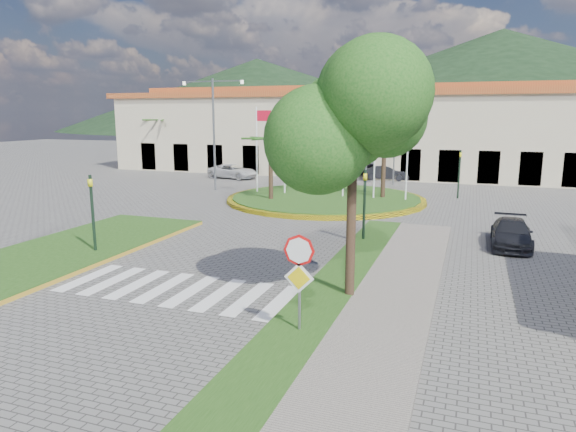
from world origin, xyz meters
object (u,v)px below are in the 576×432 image
(car_side_right, at_px, (511,233))
(car_dark_b, at_px, (387,173))
(white_van, at_px, (233,171))
(roundabout_island, at_px, (326,198))
(stop_sign, at_px, (299,268))
(car_dark_a, at_px, (378,170))
(deciduous_tree, at_px, (354,126))

(car_side_right, bearing_deg, car_dark_b, 113.50)
(car_side_right, bearing_deg, white_van, 142.10)
(roundabout_island, relative_size, car_side_right, 3.23)
(white_van, distance_m, car_side_right, 27.34)
(roundabout_island, height_order, stop_sign, roundabout_island)
(car_dark_a, height_order, car_side_right, car_dark_a)
(car_dark_a, distance_m, car_side_right, 24.96)
(white_van, bearing_deg, car_dark_a, -52.55)
(car_dark_a, distance_m, car_dark_b, 2.73)
(roundabout_island, relative_size, car_dark_b, 3.33)
(roundabout_island, bearing_deg, deciduous_tree, -72.09)
(car_dark_a, height_order, car_dark_b, car_dark_b)
(roundabout_island, distance_m, white_van, 13.83)
(roundabout_island, xyz_separation_m, white_van, (-10.77, 8.65, 0.44))
(deciduous_tree, relative_size, car_dark_a, 1.95)
(white_van, relative_size, car_dark_b, 1.17)
(deciduous_tree, distance_m, car_dark_b, 29.59)
(stop_sign, xyz_separation_m, car_side_right, (5.61, 11.52, -1.22))
(car_side_right, bearing_deg, stop_sign, -114.95)
(car_dark_b, bearing_deg, stop_sign, -177.66)
(car_dark_a, bearing_deg, stop_sign, 176.48)
(car_dark_b, relative_size, car_side_right, 0.97)
(roundabout_island, relative_size, white_van, 2.86)
(roundabout_island, xyz_separation_m, deciduous_tree, (5.50, -17.00, 5.00))
(roundabout_island, relative_size, car_dark_a, 3.65)
(roundabout_island, bearing_deg, stop_sign, -76.27)
(car_dark_b, xyz_separation_m, car_side_right, (8.51, -20.54, -0.06))
(roundabout_island, height_order, car_dark_b, roundabout_island)
(car_dark_a, bearing_deg, car_dark_b, -164.31)
(stop_sign, distance_m, car_dark_b, 32.21)
(car_dark_a, relative_size, car_side_right, 0.89)
(car_dark_a, bearing_deg, roundabout_island, 166.56)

